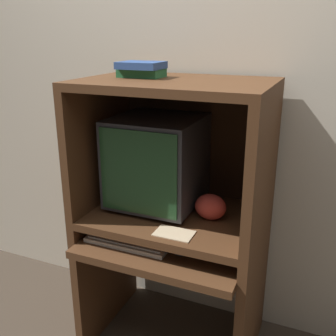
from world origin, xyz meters
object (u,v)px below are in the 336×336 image
crt_monitor (157,161)px  mouse (180,252)px  book_stack (141,69)px  keyboard (128,241)px  snack_bag (210,207)px

crt_monitor → mouse: bearing=-48.2°
crt_monitor → mouse: size_ratio=6.28×
mouse → book_stack: size_ratio=0.35×
keyboard → snack_bag: bearing=29.9°
snack_bag → book_stack: bearing=175.2°
snack_bag → book_stack: 0.70m
crt_monitor → book_stack: book_stack is taller
snack_bag → keyboard: bearing=-150.1°
crt_monitor → snack_bag: size_ratio=3.02×
snack_bag → book_stack: book_stack is taller
mouse → book_stack: 0.83m
keyboard → mouse: 0.25m
crt_monitor → keyboard: 0.40m
crt_monitor → book_stack: 0.44m
crt_monitor → book_stack: size_ratio=2.21×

